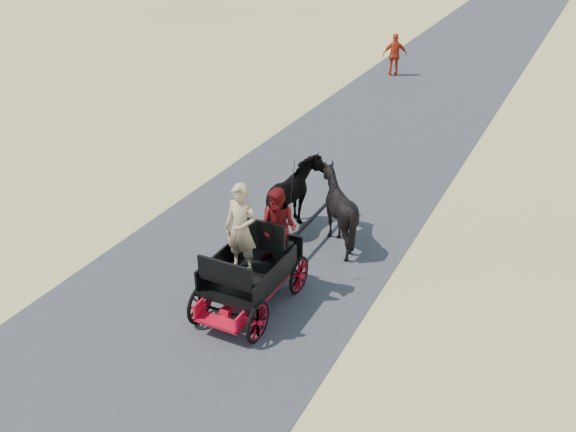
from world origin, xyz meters
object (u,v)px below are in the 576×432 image
at_px(carriage, 251,289).
at_px(pedestrian, 395,55).
at_px(horse_left, 294,199).
at_px(horse_right, 338,209).

height_order(carriage, pedestrian, pedestrian).
bearing_deg(horse_left, horse_right, -180.00).
xyz_separation_m(horse_left, pedestrian, (-2.11, 13.77, 0.02)).
height_order(carriage, horse_left, horse_left).
height_order(horse_left, horse_right, horse_right).
distance_m(horse_left, pedestrian, 13.93).
bearing_deg(horse_left, pedestrian, -81.29).
relative_size(horse_left, pedestrian, 1.16).
bearing_deg(carriage, horse_left, 100.39).
relative_size(carriage, horse_right, 1.41).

